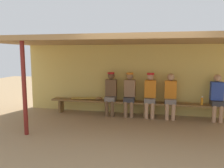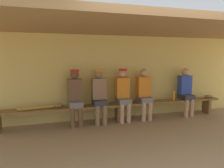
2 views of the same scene
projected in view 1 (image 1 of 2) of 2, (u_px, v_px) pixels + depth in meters
ground_plane at (141, 135)px, 5.28m from camera, size 24.00×24.00×0.00m
back_wall at (146, 79)px, 7.07m from camera, size 8.00×0.20×2.20m
dugout_roof at (145, 40)px, 5.65m from camera, size 8.00×2.80×0.12m
support_post at (24, 89)px, 5.14m from camera, size 0.10×0.10×2.20m
bench at (145, 104)px, 6.73m from camera, size 6.00×0.36×0.46m
player_in_blue at (111, 91)px, 6.90m from camera, size 0.34×0.42×1.34m
player_leftmost at (170, 94)px, 6.54m from camera, size 0.34×0.42×1.34m
player_rightmost at (217, 96)px, 6.27m from camera, size 0.34×0.42×1.34m
player_shirtless_tan at (150, 93)px, 6.65m from camera, size 0.34×0.42×1.34m
player_in_white at (130, 92)px, 6.78m from camera, size 0.34×0.42×1.34m
water_bottle_clear at (202, 101)px, 6.35m from camera, size 0.07×0.07×0.24m
baseball_glove_dark_brown at (99, 98)px, 7.03m from camera, size 0.28×0.29×0.09m
baseball_bat at (85, 98)px, 7.11m from camera, size 0.88×0.19×0.07m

